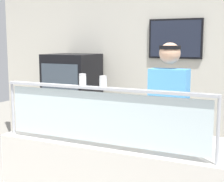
{
  "coord_description": "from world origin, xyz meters",
  "views": [
    {
      "loc": [
        2.15,
        -2.2,
        1.77
      ],
      "look_at": [
        0.89,
        0.42,
        1.34
      ],
      "focal_mm": 54.49,
      "sensor_mm": 36.0,
      "label": 1
    }
  ],
  "objects_px": {
    "pizza_server": "(142,134)",
    "worker_figure": "(169,118)",
    "parmesan_shaker": "(83,81)",
    "pepper_flake_shaker": "(103,82)",
    "drink_fridge": "(73,106)",
    "pizza_tray": "(142,136)"
  },
  "relations": [
    {
      "from": "parmesan_shaker",
      "to": "drink_fridge",
      "type": "relative_size",
      "value": 0.06
    },
    {
      "from": "parmesan_shaker",
      "to": "worker_figure",
      "type": "bearing_deg",
      "value": 68.28
    },
    {
      "from": "drink_fridge",
      "to": "parmesan_shaker",
      "type": "bearing_deg",
      "value": -55.76
    },
    {
      "from": "parmesan_shaker",
      "to": "worker_figure",
      "type": "relative_size",
      "value": 0.05
    },
    {
      "from": "pizza_server",
      "to": "worker_figure",
      "type": "distance_m",
      "value": 0.64
    },
    {
      "from": "drink_fridge",
      "to": "worker_figure",
      "type": "bearing_deg",
      "value": -30.0
    },
    {
      "from": "pizza_server",
      "to": "drink_fridge",
      "type": "distance_m",
      "value": 2.44
    },
    {
      "from": "pizza_server",
      "to": "worker_figure",
      "type": "xyz_separation_m",
      "value": [
        0.05,
        0.64,
        0.02
      ]
    },
    {
      "from": "parmesan_shaker",
      "to": "worker_figure",
      "type": "distance_m",
      "value": 1.18
    },
    {
      "from": "pepper_flake_shaker",
      "to": "worker_figure",
      "type": "relative_size",
      "value": 0.05
    },
    {
      "from": "worker_figure",
      "to": "drink_fridge",
      "type": "relative_size",
      "value": 1.11
    },
    {
      "from": "worker_figure",
      "to": "drink_fridge",
      "type": "xyz_separation_m",
      "value": [
        -1.8,
        1.04,
        -0.21
      ]
    },
    {
      "from": "pizza_tray",
      "to": "parmesan_shaker",
      "type": "xyz_separation_m",
      "value": [
        -0.35,
        -0.39,
        0.5
      ]
    },
    {
      "from": "pizza_server",
      "to": "pizza_tray",
      "type": "bearing_deg",
      "value": 91.4
    },
    {
      "from": "parmesan_shaker",
      "to": "drink_fridge",
      "type": "xyz_separation_m",
      "value": [
        -1.39,
        2.05,
        -0.68
      ]
    },
    {
      "from": "parmesan_shaker",
      "to": "drink_fridge",
      "type": "bearing_deg",
      "value": 124.24
    },
    {
      "from": "pizza_tray",
      "to": "pizza_server",
      "type": "height_order",
      "value": "pizza_server"
    },
    {
      "from": "parmesan_shaker",
      "to": "pepper_flake_shaker",
      "type": "relative_size",
      "value": 1.1
    },
    {
      "from": "pizza_server",
      "to": "pepper_flake_shaker",
      "type": "height_order",
      "value": "pepper_flake_shaker"
    },
    {
      "from": "pepper_flake_shaker",
      "to": "drink_fridge",
      "type": "bearing_deg",
      "value": 127.52
    },
    {
      "from": "pizza_server",
      "to": "drink_fridge",
      "type": "bearing_deg",
      "value": 123.98
    },
    {
      "from": "pizza_tray",
      "to": "pepper_flake_shaker",
      "type": "height_order",
      "value": "pepper_flake_shaker"
    }
  ]
}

